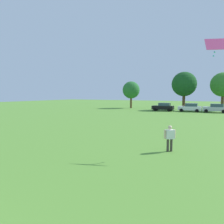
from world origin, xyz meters
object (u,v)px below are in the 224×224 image
parked_car_black_0 (163,107)px  tree_far_left (131,90)px  parked_car_silver_2 (215,108)px  tree_center (223,85)px  adult_bystander (170,136)px  kite (216,45)px  parked_car_white_1 (190,107)px  tree_left (184,84)px

parked_car_black_0 → tree_far_left: 11.50m
parked_car_silver_2 → tree_center: (1.14, 7.20, 4.67)m
adult_bystander → kite: kite is taller
kite → parked_car_silver_2: kite is taller
adult_bystander → parked_car_black_0: (-7.99, 30.98, -0.11)m
parked_car_white_1 → tree_left: 7.06m
adult_bystander → tree_center: 39.30m
parked_car_black_0 → tree_far_left: tree_far_left is taller
parked_car_white_1 → tree_far_left: size_ratio=0.65×
parked_car_white_1 → tree_far_left: tree_far_left is taller
parked_car_black_0 → tree_far_left: bearing=-30.1°
tree_center → parked_car_black_0: bearing=-143.9°
adult_bystander → tree_left: tree_left is taller
adult_bystander → tree_center: (2.91, 38.92, 4.57)m
parked_car_silver_2 → tree_center: size_ratio=0.53×
tree_far_left → tree_left: bearing=-0.4°
tree_left → tree_far_left: bearing=179.6°
tree_far_left → kite: bearing=-60.5°
kite → parked_car_black_0: bearing=109.3°
tree_left → parked_car_black_0: bearing=-120.9°
tree_left → adult_bystander: bearing=-82.5°
parked_car_black_0 → tree_far_left: (-9.44, 5.47, 3.63)m
parked_car_silver_2 → tree_left: tree_left is taller
adult_bystander → tree_left: bearing=-122.5°
adult_bystander → tree_left: 36.98m
parked_car_black_0 → tree_center: 14.27m
parked_car_white_1 → tree_center: 10.37m
kite → parked_car_white_1: kite is taller
tree_left → tree_center: tree_left is taller
adult_bystander → kite: (2.31, 1.50, 5.56)m
tree_far_left → tree_center: tree_center is taller
parked_car_black_0 → tree_left: size_ratio=0.51×
parked_car_black_0 → adult_bystander: bearing=104.5°
kite → tree_center: tree_center is taller
kite → tree_left: size_ratio=0.16×
parked_car_white_1 → parked_car_silver_2: (4.54, 0.11, 0.00)m
tree_left → tree_center: bearing=18.4°
parked_car_white_1 → tree_left: tree_left is taller
kite → tree_far_left: kite is taller
parked_car_white_1 → tree_center: tree_center is taller
kite → parked_car_black_0: size_ratio=0.31×
tree_far_left → parked_car_black_0: bearing=-30.1°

